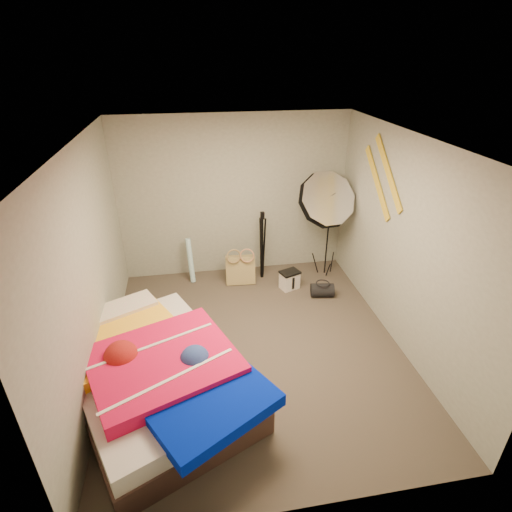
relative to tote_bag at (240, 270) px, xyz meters
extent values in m
plane|color=#4E463A|center=(-0.01, -1.54, -0.23)|extent=(4.00, 4.00, 0.00)
plane|color=silver|center=(-0.01, -1.54, 2.27)|extent=(4.00, 4.00, 0.00)
plane|color=#9CA191|center=(-0.01, 0.46, 1.02)|extent=(3.50, 0.00, 3.50)
plane|color=#9CA191|center=(-0.01, -3.54, 1.02)|extent=(3.50, 0.00, 3.50)
plane|color=#9CA191|center=(-1.76, -1.54, 1.02)|extent=(0.00, 4.00, 4.00)
plane|color=#9CA191|center=(1.74, -1.54, 1.02)|extent=(0.00, 4.00, 4.00)
cube|color=tan|center=(0.00, 0.00, 0.00)|extent=(0.46, 0.22, 0.46)
cylinder|color=#66C1D3|center=(-0.75, 0.20, 0.13)|extent=(0.13, 0.22, 0.71)
cube|color=silver|center=(0.72, -0.29, -0.09)|extent=(0.32, 0.27, 0.27)
cylinder|color=black|center=(1.14, -0.59, -0.12)|extent=(0.36, 0.26, 0.20)
cube|color=gold|center=(1.72, -0.94, 1.72)|extent=(0.02, 0.91, 0.78)
cube|color=gold|center=(1.72, -0.69, 1.52)|extent=(0.02, 0.91, 0.78)
cube|color=#422B25|center=(-1.18, -2.14, -0.09)|extent=(2.26, 2.57, 0.28)
cube|color=silver|center=(-1.18, -2.14, 0.15)|extent=(2.20, 2.52, 0.19)
cube|color=yellow|center=(-1.53, -1.77, 0.29)|extent=(1.53, 1.47, 0.15)
cube|color=#DE0E44|center=(-1.07, -2.26, 0.31)|extent=(1.67, 1.55, 0.17)
cube|color=#0019C0|center=(-0.65, -2.78, 0.28)|extent=(1.36, 1.28, 0.13)
cube|color=#E8A2B9|center=(-1.56, -1.31, 0.33)|extent=(0.83, 0.64, 0.15)
cylinder|color=black|center=(1.40, 0.08, 0.47)|extent=(0.02, 0.02, 1.39)
cube|color=black|center=(1.40, 0.08, 1.12)|extent=(0.05, 0.05, 0.09)
cone|color=silver|center=(1.27, -0.05, 1.08)|extent=(1.03, 0.72, 1.02)
cylinder|color=black|center=(0.36, 0.11, 0.28)|extent=(0.04, 0.04, 1.01)
cube|color=black|center=(0.36, 0.11, 0.84)|extent=(0.06, 0.06, 0.10)
camera|label=1|loc=(-0.67, -5.36, 3.07)|focal=28.00mm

